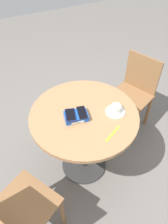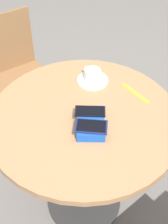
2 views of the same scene
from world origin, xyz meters
name	(u,v)px [view 1 (image 1 of 2)]	position (x,y,z in m)	size (l,w,h in m)	color
ground_plane	(84,164)	(0.00, 0.00, 0.00)	(8.00, 8.00, 0.00)	slate
round_table	(84,126)	(0.00, 0.00, 0.58)	(0.85, 0.85, 0.73)	#2D2D2D
phone_box	(76,116)	(-0.07, -0.02, 0.75)	(0.19, 0.15, 0.04)	blue
phone_navy	(70,115)	(-0.12, -0.01, 0.78)	(0.11, 0.15, 0.01)	navy
phone_black	(82,112)	(-0.03, -0.02, 0.78)	(0.09, 0.14, 0.01)	black
saucer	(115,112)	(0.23, -0.09, 0.73)	(0.15, 0.15, 0.01)	white
coffee_cup	(116,108)	(0.23, -0.09, 0.77)	(0.10, 0.08, 0.06)	white
lanyard_strap	(113,134)	(0.10, -0.27, 0.73)	(0.17, 0.02, 0.00)	yellow
chair_near_window	(133,94)	(0.72, 0.30, 0.43)	(0.51, 0.51, 0.83)	brown
chair_far_side	(16,213)	(-0.68, -0.38, 0.46)	(0.53, 0.53, 0.88)	brown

